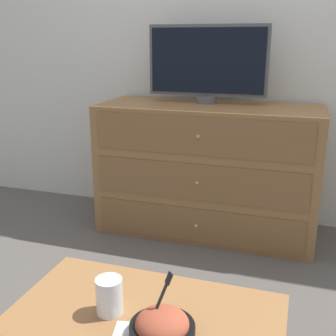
{
  "coord_description": "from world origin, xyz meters",
  "views": [
    {
      "loc": [
        0.49,
        -2.89,
        1.24
      ],
      "look_at": [
        0.03,
        -1.43,
        0.77
      ],
      "focal_mm": 45.0,
      "sensor_mm": 36.0,
      "label": 1
    }
  ],
  "objects": [
    {
      "name": "tv",
      "position": [
        -0.11,
        -0.21,
        1.1
      ],
      "size": [
        0.76,
        0.13,
        0.49
      ],
      "color": "#515156",
      "rests_on": "dresser"
    },
    {
      "name": "coffee_table",
      "position": [
        0.07,
        -1.81,
        0.34
      ],
      "size": [
        0.87,
        0.48,
        0.4
      ],
      "color": "#9E6B3D",
      "rests_on": "ground_plane"
    },
    {
      "name": "ground_plane",
      "position": [
        0.0,
        0.0,
        0.0
      ],
      "size": [
        12.0,
        12.0,
        0.0
      ],
      "primitive_type": "plane",
      "color": "#56514C"
    },
    {
      "name": "wall_back",
      "position": [
        0.0,
        0.03,
        1.3
      ],
      "size": [
        12.0,
        0.05,
        2.6
      ],
      "color": "silver",
      "rests_on": "ground_plane"
    },
    {
      "name": "drink_cup",
      "position": [
        -0.04,
        -1.84,
        0.45
      ],
      "size": [
        0.09,
        0.09,
        0.12
      ],
      "color": "beige",
      "rests_on": "coffee_table"
    },
    {
      "name": "takeout_bowl",
      "position": [
        0.16,
        -1.9,
        0.43
      ],
      "size": [
        0.19,
        0.19,
        0.19
      ],
      "color": "black",
      "rests_on": "coffee_table"
    },
    {
      "name": "dresser",
      "position": [
        -0.07,
        -0.3,
        0.42
      ],
      "size": [
        1.4,
        0.56,
        0.85
      ],
      "color": "olive",
      "rests_on": "ground_plane"
    },
    {
      "name": "napkin",
      "position": [
        0.08,
        -1.93,
        0.4
      ],
      "size": [
        0.14,
        0.14,
        0.0
      ],
      "color": "white",
      "rests_on": "coffee_table"
    }
  ]
}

